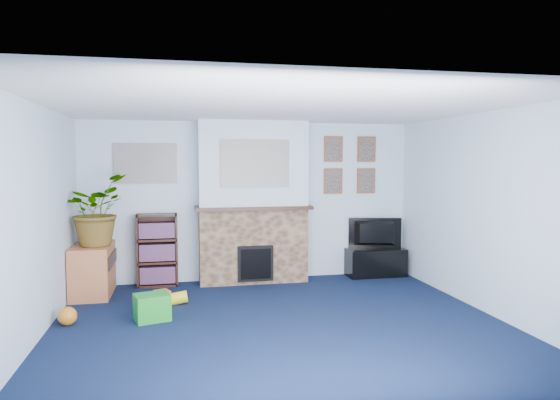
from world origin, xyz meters
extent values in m
cube|color=#0D1834|center=(0.00, 0.00, 0.00)|extent=(5.00, 4.50, 0.01)
cube|color=white|center=(0.00, 0.00, 2.40)|extent=(5.00, 4.50, 0.01)
cube|color=silver|center=(0.00, 2.25, 1.20)|extent=(5.00, 0.04, 2.40)
cube|color=silver|center=(0.00, -2.25, 1.20)|extent=(5.00, 0.04, 2.40)
cube|color=silver|center=(-2.50, 0.00, 1.20)|extent=(0.04, 4.50, 2.40)
cube|color=silver|center=(2.50, 0.00, 1.20)|extent=(0.04, 4.50, 2.40)
cube|color=brown|center=(0.00, 2.05, 0.55)|extent=(1.60, 0.40, 1.10)
cube|color=brown|center=(0.00, 2.05, 1.75)|extent=(1.60, 0.40, 1.30)
cube|color=brown|center=(0.00, 2.02, 1.12)|extent=(1.72, 0.50, 0.05)
cube|color=brown|center=(0.00, 1.84, 0.32)|extent=(0.52, 0.08, 0.52)
cube|color=brown|center=(0.00, 1.80, 0.32)|extent=(0.44, 0.02, 0.44)
cube|color=gray|center=(0.00, 1.84, 1.78)|extent=(1.00, 0.03, 0.68)
cube|color=gray|center=(-1.55, 2.23, 1.78)|extent=(0.90, 0.03, 0.58)
cube|color=brown|center=(1.30, 2.23, 2.00)|extent=(0.30, 0.03, 0.40)
cube|color=brown|center=(1.85, 2.23, 2.00)|extent=(0.30, 0.03, 0.40)
cube|color=brown|center=(1.30, 2.23, 1.50)|extent=(0.30, 0.03, 0.40)
cube|color=brown|center=(1.85, 2.23, 1.50)|extent=(0.30, 0.03, 0.40)
cube|color=black|center=(1.95, 2.03, 0.22)|extent=(0.91, 0.38, 0.43)
imported|color=black|center=(1.95, 2.05, 0.67)|extent=(0.84, 0.30, 0.48)
cube|color=#321912|center=(-1.40, 2.23, 0.53)|extent=(0.58, 0.02, 1.05)
cube|color=#321912|center=(-1.67, 2.10, 0.53)|extent=(0.03, 0.28, 1.05)
cube|color=#321912|center=(-1.12, 2.10, 0.53)|extent=(0.03, 0.28, 1.05)
cube|color=#321912|center=(-1.40, 2.10, 0.01)|extent=(0.56, 0.28, 0.03)
cube|color=#321912|center=(-1.40, 2.10, 0.35)|extent=(0.56, 0.28, 0.03)
cube|color=#321912|center=(-1.40, 2.10, 0.68)|extent=(0.56, 0.28, 0.03)
cube|color=#321912|center=(-1.40, 2.10, 1.04)|extent=(0.56, 0.28, 0.03)
cube|color=#321912|center=(-1.40, 2.09, 0.17)|extent=(0.50, 0.22, 0.24)
cube|color=#321912|center=(-1.40, 2.09, 0.50)|extent=(0.50, 0.22, 0.24)
cube|color=#321912|center=(-1.40, 2.09, 0.82)|extent=(0.50, 0.22, 0.22)
cube|color=#BA653B|center=(-2.24, 1.75, 0.35)|extent=(0.49, 0.88, 0.69)
imported|color=#26661E|center=(-2.19, 1.70, 1.16)|extent=(0.93, 1.01, 0.95)
cube|color=gold|center=(-0.01, 2.00, 1.22)|extent=(0.10, 0.06, 0.14)
cylinder|color=#B2BFC6|center=(0.35, 2.00, 1.23)|extent=(0.05, 0.05, 0.15)
sphere|color=gray|center=(-0.48, 2.00, 1.22)|extent=(0.12, 0.12, 0.12)
cylinder|color=orange|center=(0.72, 2.00, 1.21)|extent=(0.06, 0.06, 0.12)
cube|color=#198C26|center=(-1.41, 0.48, 0.14)|extent=(0.44, 0.39, 0.30)
sphere|color=orange|center=(-2.31, 0.48, 0.09)|extent=(0.21, 0.21, 0.21)
cube|color=orange|center=(-1.31, 1.00, 0.11)|extent=(0.22, 0.22, 0.20)
cylinder|color=yellow|center=(-1.16, 1.07, 0.07)|extent=(0.35, 0.15, 0.20)
camera|label=1|loc=(-1.10, -5.27, 1.81)|focal=32.00mm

